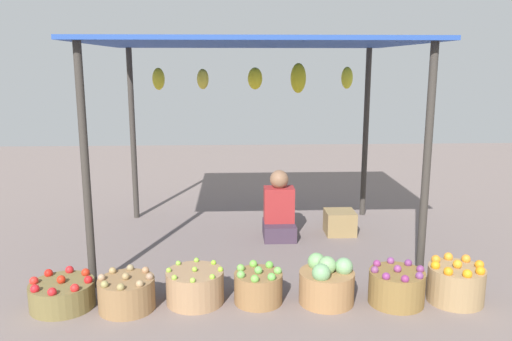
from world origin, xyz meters
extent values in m
plane|color=slate|center=(0.00, 0.00, 0.00)|extent=(14.00, 14.00, 0.00)
cylinder|color=#38332D|center=(-1.47, -1.06, 1.07)|extent=(0.07, 0.07, 2.14)
cylinder|color=#38332D|center=(1.47, -1.06, 1.07)|extent=(0.07, 0.07, 2.14)
cylinder|color=#38332D|center=(-1.47, 1.06, 1.07)|extent=(0.07, 0.07, 2.14)
cylinder|color=#38332D|center=(1.47, 1.06, 1.07)|extent=(0.07, 0.07, 2.14)
cube|color=#26489E|center=(0.00, 0.00, 2.16)|extent=(3.25, 2.43, 0.04)
ellipsoid|color=yellow|center=(-0.98, -0.01, 1.80)|extent=(0.13, 0.13, 0.22)
ellipsoid|color=yellow|center=(-0.52, -0.08, 1.80)|extent=(0.12, 0.12, 0.20)
ellipsoid|color=yellow|center=(0.02, 0.08, 1.80)|extent=(0.15, 0.15, 0.23)
ellipsoid|color=yellow|center=(0.49, 0.21, 1.80)|extent=(0.17, 0.17, 0.32)
ellipsoid|color=yellow|center=(1.04, 0.28, 1.80)|extent=(0.13, 0.13, 0.24)
cube|color=#402F40|center=(0.30, 0.19, 0.09)|extent=(0.36, 0.44, 0.18)
cube|color=maroon|center=(0.30, 0.24, 0.38)|extent=(0.34, 0.22, 0.40)
sphere|color=#8A6245|center=(0.30, 0.24, 0.67)|extent=(0.21, 0.21, 0.21)
cylinder|color=brown|center=(-1.62, -1.43, 0.10)|extent=(0.52, 0.52, 0.21)
sphere|color=red|center=(-1.62, -1.43, 0.24)|extent=(0.07, 0.07, 0.07)
sphere|color=red|center=(-1.41, -1.43, 0.23)|extent=(0.07, 0.07, 0.07)
sphere|color=red|center=(-1.47, -1.28, 0.23)|extent=(0.07, 0.07, 0.07)
sphere|color=red|center=(-1.62, -1.22, 0.23)|extent=(0.07, 0.07, 0.07)
sphere|color=red|center=(-1.78, -1.28, 0.23)|extent=(0.07, 0.07, 0.07)
sphere|color=red|center=(-1.84, -1.43, 0.23)|extent=(0.07, 0.07, 0.07)
sphere|color=red|center=(-1.78, -1.59, 0.23)|extent=(0.07, 0.07, 0.07)
sphere|color=red|center=(-1.62, -1.65, 0.23)|extent=(0.07, 0.07, 0.07)
sphere|color=red|center=(-1.47, -1.59, 0.23)|extent=(0.07, 0.07, 0.07)
cylinder|color=olive|center=(-1.09, -1.49, 0.13)|extent=(0.46, 0.46, 0.26)
sphere|color=#9B7E51|center=(-1.09, -1.49, 0.28)|extent=(0.06, 0.06, 0.06)
sphere|color=#97765B|center=(-0.90, -1.49, 0.27)|extent=(0.06, 0.06, 0.06)
sphere|color=#A57853|center=(-0.95, -1.36, 0.27)|extent=(0.06, 0.06, 0.06)
sphere|color=#95815A|center=(-1.09, -1.30, 0.27)|extent=(0.06, 0.06, 0.06)
sphere|color=#A38351|center=(-1.23, -1.36, 0.27)|extent=(0.06, 0.06, 0.06)
sphere|color=#A27E5E|center=(-1.28, -1.49, 0.27)|extent=(0.06, 0.06, 0.06)
sphere|color=#94884E|center=(-1.23, -1.63, 0.27)|extent=(0.06, 0.06, 0.06)
sphere|color=#94834D|center=(-1.09, -1.68, 0.27)|extent=(0.06, 0.06, 0.06)
sphere|color=tan|center=(-0.95, -1.63, 0.27)|extent=(0.06, 0.06, 0.06)
cylinder|color=#9D7753|center=(-0.54, -1.40, 0.14)|extent=(0.48, 0.48, 0.27)
sphere|color=#8CC039|center=(-0.54, -1.40, 0.29)|extent=(0.04, 0.04, 0.04)
sphere|color=#90CD30|center=(-0.33, -1.40, 0.29)|extent=(0.04, 0.04, 0.04)
sphere|color=#8CCF2E|center=(-0.39, -1.25, 0.29)|extent=(0.04, 0.04, 0.04)
sphere|color=#87C639|center=(-0.54, -1.18, 0.29)|extent=(0.04, 0.04, 0.04)
sphere|color=#86C03E|center=(-0.69, -1.25, 0.29)|extent=(0.04, 0.04, 0.04)
sphere|color=#8EBD39|center=(-0.76, -1.40, 0.29)|extent=(0.04, 0.04, 0.04)
sphere|color=#91CA3E|center=(-0.69, -1.55, 0.29)|extent=(0.04, 0.04, 0.04)
sphere|color=#94C640|center=(-0.54, -1.61, 0.29)|extent=(0.04, 0.04, 0.04)
sphere|color=#8ECE39|center=(-0.39, -1.55, 0.29)|extent=(0.04, 0.04, 0.04)
cylinder|color=olive|center=(-0.02, -1.42, 0.13)|extent=(0.40, 0.40, 0.25)
sphere|color=#69B350|center=(-0.02, -1.42, 0.28)|extent=(0.07, 0.07, 0.07)
sphere|color=#70B250|center=(0.14, -1.42, 0.27)|extent=(0.07, 0.07, 0.07)
sphere|color=#63B23F|center=(0.08, -1.29, 0.27)|extent=(0.07, 0.07, 0.07)
sphere|color=#6DB841|center=(-0.05, -1.26, 0.27)|extent=(0.07, 0.07, 0.07)
sphere|color=#71AF4A|center=(-0.16, -1.35, 0.27)|extent=(0.07, 0.07, 0.07)
sphere|color=#6DB04F|center=(-0.16, -1.49, 0.27)|extent=(0.07, 0.07, 0.07)
sphere|color=#70B246|center=(-0.05, -1.57, 0.27)|extent=(0.07, 0.07, 0.07)
sphere|color=#66B64D|center=(0.08, -1.54, 0.27)|extent=(0.07, 0.07, 0.07)
cylinder|color=#9B6E44|center=(0.55, -1.45, 0.13)|extent=(0.46, 0.46, 0.27)
sphere|color=#7BAA6B|center=(0.55, -1.45, 0.33)|extent=(0.15, 0.15, 0.15)
sphere|color=#76A56F|center=(0.69, -1.45, 0.31)|extent=(0.15, 0.15, 0.15)
sphere|color=#76AE67|center=(0.48, -1.33, 0.31)|extent=(0.15, 0.15, 0.15)
sphere|color=#71A46B|center=(0.48, -1.57, 0.31)|extent=(0.15, 0.15, 0.15)
cylinder|color=olive|center=(1.13, -1.49, 0.14)|extent=(0.46, 0.46, 0.28)
sphere|color=#863A76|center=(1.13, -1.49, 0.30)|extent=(0.06, 0.06, 0.06)
sphere|color=#77346D|center=(1.32, -1.49, 0.30)|extent=(0.06, 0.06, 0.06)
sphere|color=#753372|center=(1.26, -1.35, 0.30)|extent=(0.06, 0.06, 0.06)
sphere|color=#803C7A|center=(1.13, -1.30, 0.30)|extent=(0.06, 0.06, 0.06)
sphere|color=#882F6D|center=(0.99, -1.35, 0.30)|extent=(0.06, 0.06, 0.06)
sphere|color=#7B3D6C|center=(0.94, -1.49, 0.30)|extent=(0.06, 0.06, 0.06)
sphere|color=#823171|center=(0.99, -1.62, 0.30)|extent=(0.06, 0.06, 0.06)
sphere|color=#812E66|center=(1.13, -1.68, 0.30)|extent=(0.06, 0.06, 0.06)
sphere|color=#763B75|center=(1.26, -1.62, 0.30)|extent=(0.06, 0.06, 0.06)
cylinder|color=#9A7B52|center=(1.63, -1.47, 0.15)|extent=(0.46, 0.46, 0.30)
sphere|color=orange|center=(1.63, -1.47, 0.33)|extent=(0.08, 0.08, 0.08)
sphere|color=orange|center=(1.82, -1.47, 0.32)|extent=(0.08, 0.08, 0.08)
sphere|color=orange|center=(1.77, -1.34, 0.32)|extent=(0.08, 0.08, 0.08)
sphere|color=orange|center=(1.63, -1.29, 0.32)|extent=(0.08, 0.08, 0.08)
sphere|color=orange|center=(1.50, -1.34, 0.32)|extent=(0.08, 0.08, 0.08)
sphere|color=orange|center=(1.45, -1.47, 0.32)|extent=(0.08, 0.08, 0.08)
sphere|color=orange|center=(1.50, -1.60, 0.32)|extent=(0.08, 0.08, 0.08)
sphere|color=orange|center=(1.63, -1.66, 0.32)|extent=(0.08, 0.08, 0.08)
sphere|color=orange|center=(1.77, -1.60, 0.32)|extent=(0.08, 0.08, 0.08)
cube|color=olive|center=(1.02, 0.30, 0.14)|extent=(0.34, 0.33, 0.27)
camera|label=1|loc=(-0.21, -5.44, 1.97)|focal=36.36mm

